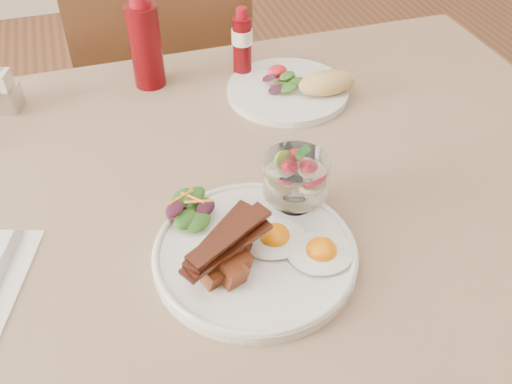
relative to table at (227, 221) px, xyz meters
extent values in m
cylinder|color=brown|center=(0.59, 0.36, -0.31)|extent=(0.06, 0.06, 0.71)
cube|color=brown|center=(0.00, 0.00, 0.07)|extent=(1.30, 0.85, 0.04)
cube|color=#95785B|center=(0.00, 0.00, 0.09)|extent=(1.33, 0.88, 0.00)
cylinder|color=brown|center=(-0.18, 0.57, -0.44)|extent=(0.04, 0.04, 0.45)
cylinder|color=brown|center=(0.18, 0.57, -0.44)|extent=(0.04, 0.04, 0.45)
cylinder|color=brown|center=(-0.18, 0.93, -0.44)|extent=(0.04, 0.04, 0.45)
cylinder|color=brown|center=(0.18, 0.93, -0.44)|extent=(0.04, 0.04, 0.45)
cube|color=brown|center=(0.00, 0.75, -0.20)|extent=(0.42, 0.42, 0.03)
cube|color=brown|center=(0.00, 0.55, 0.04)|extent=(0.42, 0.03, 0.46)
cylinder|color=white|center=(0.00, -0.17, 0.10)|extent=(0.28, 0.28, 0.02)
ellipsoid|color=white|center=(0.08, -0.20, 0.11)|extent=(0.10, 0.09, 0.01)
ellipsoid|color=orange|center=(0.08, -0.20, 0.12)|extent=(0.04, 0.04, 0.03)
ellipsoid|color=white|center=(0.03, -0.16, 0.11)|extent=(0.10, 0.09, 0.01)
ellipsoid|color=orange|center=(0.03, -0.16, 0.12)|extent=(0.04, 0.04, 0.03)
cube|color=maroon|center=(-0.06, -0.18, 0.12)|extent=(0.03, 0.03, 0.03)
cube|color=maroon|center=(-0.03, -0.19, 0.12)|extent=(0.03, 0.03, 0.03)
cube|color=maroon|center=(-0.07, -0.21, 0.12)|extent=(0.03, 0.03, 0.02)
cube|color=maroon|center=(-0.03, -0.17, 0.12)|extent=(0.03, 0.03, 0.03)
cube|color=maroon|center=(-0.05, -0.21, 0.12)|extent=(0.03, 0.03, 0.03)
cube|color=maroon|center=(-0.08, -0.18, 0.12)|extent=(0.03, 0.03, 0.02)
cube|color=maroon|center=(-0.04, -0.18, 0.14)|extent=(0.03, 0.03, 0.03)
cube|color=#4B1B0C|center=(-0.05, -0.18, 0.14)|extent=(0.12, 0.09, 0.01)
cube|color=#4B1B0C|center=(-0.04, -0.19, 0.15)|extent=(0.13, 0.07, 0.01)
cube|color=#4B1B0C|center=(-0.05, -0.18, 0.15)|extent=(0.11, 0.10, 0.01)
cube|color=#4B1B0C|center=(-0.04, -0.18, 0.16)|extent=(0.12, 0.08, 0.01)
ellipsoid|color=#1D4E14|center=(-0.07, -0.09, 0.11)|extent=(0.04, 0.03, 0.01)
ellipsoid|color=#1D4E14|center=(-0.05, -0.07, 0.11)|extent=(0.04, 0.03, 0.01)
ellipsoid|color=#381121|center=(-0.09, -0.07, 0.12)|extent=(0.04, 0.03, 0.01)
ellipsoid|color=#1D4E14|center=(-0.07, -0.10, 0.12)|extent=(0.04, 0.03, 0.01)
ellipsoid|color=#1D4E14|center=(-0.08, -0.10, 0.12)|extent=(0.04, 0.03, 0.01)
ellipsoid|color=#381121|center=(-0.05, -0.09, 0.13)|extent=(0.03, 0.02, 0.01)
ellipsoid|color=#1D4E14|center=(-0.08, -0.06, 0.13)|extent=(0.04, 0.03, 0.01)
ellipsoid|color=#1D4E14|center=(-0.06, -0.07, 0.13)|extent=(0.04, 0.03, 0.01)
ellipsoid|color=#381121|center=(-0.09, -0.09, 0.14)|extent=(0.03, 0.02, 0.01)
cylinder|color=orange|center=(-0.07, -0.08, 0.14)|extent=(0.03, 0.03, 0.01)
cylinder|color=orange|center=(-0.08, -0.08, 0.14)|extent=(0.04, 0.02, 0.01)
cylinder|color=orange|center=(-0.06, -0.09, 0.14)|extent=(0.04, 0.02, 0.01)
cylinder|color=white|center=(0.08, -0.10, 0.11)|extent=(0.05, 0.05, 0.01)
cylinder|color=white|center=(0.08, -0.10, 0.12)|extent=(0.02, 0.02, 0.02)
cylinder|color=white|center=(0.08, -0.10, 0.16)|extent=(0.10, 0.10, 0.05)
cylinder|color=beige|center=(0.07, -0.09, 0.15)|extent=(0.03, 0.03, 0.01)
cylinder|color=beige|center=(0.10, -0.10, 0.15)|extent=(0.03, 0.03, 0.01)
cylinder|color=beige|center=(0.08, -0.08, 0.16)|extent=(0.03, 0.03, 0.01)
cylinder|color=#87AF35|center=(0.07, -0.09, 0.17)|extent=(0.04, 0.04, 0.01)
cone|color=red|center=(0.09, -0.11, 0.18)|extent=(0.03, 0.03, 0.03)
cone|color=red|center=(0.07, -0.10, 0.18)|extent=(0.03, 0.03, 0.03)
cone|color=red|center=(0.08, -0.08, 0.19)|extent=(0.03, 0.03, 0.03)
ellipsoid|color=#2B7732|center=(0.08, -0.10, 0.20)|extent=(0.02, 0.01, 0.00)
ellipsoid|color=#2B7732|center=(0.09, -0.09, 0.20)|extent=(0.02, 0.01, 0.00)
cylinder|color=white|center=(0.18, 0.22, 0.10)|extent=(0.23, 0.23, 0.01)
ellipsoid|color=#1D4E14|center=(0.17, 0.22, 0.11)|extent=(0.04, 0.03, 0.01)
ellipsoid|color=#1D4E14|center=(0.19, 0.24, 0.11)|extent=(0.03, 0.03, 0.01)
ellipsoid|color=#381121|center=(0.15, 0.20, 0.11)|extent=(0.03, 0.02, 0.01)
ellipsoid|color=#1D4E14|center=(0.18, 0.19, 0.12)|extent=(0.04, 0.03, 0.01)
ellipsoid|color=#1D4E14|center=(0.20, 0.21, 0.12)|extent=(0.03, 0.02, 0.01)
ellipsoid|color=#381121|center=(0.15, 0.23, 0.12)|extent=(0.03, 0.02, 0.01)
ellipsoid|color=#1D4E14|center=(0.18, 0.23, 0.12)|extent=(0.03, 0.02, 0.01)
ellipsoid|color=red|center=(0.17, 0.25, 0.11)|extent=(0.04, 0.03, 0.02)
ellipsoid|color=tan|center=(0.25, 0.18, 0.13)|extent=(0.12, 0.07, 0.04)
cylinder|color=#520408|center=(-0.06, 0.33, 0.17)|extent=(0.07, 0.07, 0.16)
cylinder|color=maroon|center=(-0.06, 0.33, 0.26)|extent=(0.04, 0.04, 0.02)
cylinder|color=#520408|center=(0.12, 0.31, 0.15)|extent=(0.04, 0.04, 0.12)
cylinder|color=white|center=(0.12, 0.31, 0.18)|extent=(0.05, 0.05, 0.03)
cylinder|color=maroon|center=(0.12, 0.31, 0.22)|extent=(0.02, 0.02, 0.02)
cube|color=beige|center=(-0.32, 0.32, 0.14)|extent=(0.02, 0.04, 0.05)
camera|label=1|loc=(-0.16, -0.67, 0.68)|focal=40.00mm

